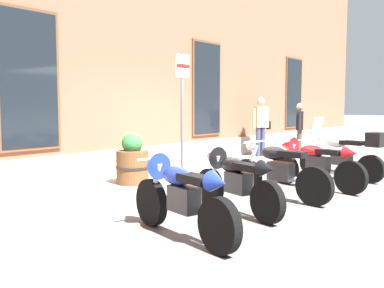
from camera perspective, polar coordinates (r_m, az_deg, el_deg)
name	(u,v)px	position (r m, az deg, el deg)	size (l,w,h in m)	color
ground_plane	(220,191)	(8.48, 3.73, -6.12)	(140.00, 140.00, 0.00)	#565451
sidewalk	(175,180)	(9.19, -2.24, -4.79)	(31.99, 2.34, 0.15)	gray
brick_pub_facade	(41,19)	(13.00, -19.15, 15.24)	(25.99, 7.46, 8.01)	brown
motorcycle_blue_sport	(178,193)	(5.46, -1.85, -6.43)	(0.77, 2.06, 1.02)	black
motorcycle_black_sport	(233,178)	(6.69, 5.44, -4.43)	(0.81, 1.93, 0.99)	black
motorcycle_black_naked	(277,172)	(7.76, 11.14, -3.57)	(0.62, 2.07, 1.00)	black
motorcycle_red_sport	(312,161)	(8.94, 15.50, -2.18)	(0.69, 2.12, 1.00)	black
motorcycle_silver_touring	(345,154)	(10.21, 19.38, -1.25)	(0.78, 2.06, 1.37)	black
pedestrian_tan_coat	(261,123)	(12.94, 9.01, 2.70)	(0.64, 0.33, 1.73)	#2D3351
pedestrian_dark_jacket	(300,127)	(13.18, 13.94, 2.21)	(0.62, 0.39, 1.57)	#38332D
parking_sign	(182,99)	(8.51, -1.29, 5.87)	(0.36, 0.07, 2.51)	#4C4C51
barrel_planter	(132,163)	(8.42, -7.82, -2.42)	(0.65, 0.65, 0.98)	brown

